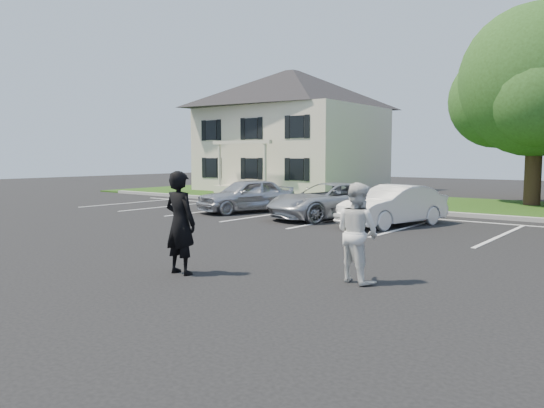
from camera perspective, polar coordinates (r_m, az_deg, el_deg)
The scene contains 11 objects.
ground_plane at distance 10.42m, azimuth -3.38°, elevation -7.26°, with size 90.00×90.00×0.00m, color black.
curb at distance 20.90m, azimuth 18.70°, elevation -1.03°, with size 40.00×0.30×0.15m, color gray.
grass_strip at distance 24.70m, azimuth 21.70°, elevation -0.28°, with size 44.00×8.00×0.08m, color #113E0C.
stall_lines at distance 17.59m, azimuth 19.79°, elevation -2.41°, with size 34.00×5.36×0.01m.
house at distance 33.97m, azimuth 2.11°, elevation 7.89°, with size 10.30×9.22×7.60m.
tree at distance 26.32m, azimuth 26.84°, elevation 11.43°, with size 7.80×7.20×8.80m.
man_black_suit at distance 10.19m, azimuth -9.85°, elevation -2.00°, with size 0.72×0.47×1.97m, color black.
man_white_shirt at distance 9.54m, azimuth 9.16°, elevation -3.05°, with size 0.87×0.67×1.78m, color white.
car_silver_west at distance 21.14m, azimuth -2.77°, elevation 0.96°, with size 1.60×3.98×1.36m, color #B9B9BF.
car_silver_minivan at distance 19.01m, azimuth 6.13°, elevation 0.35°, with size 2.13×4.63×1.29m, color #B4B6BB.
car_white_sedan at distance 17.45m, azimuth 12.90°, elevation -0.17°, with size 1.38×3.95×1.30m, color white.
Camera 1 is at (6.67, -7.68, 2.25)m, focal length 35.00 mm.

